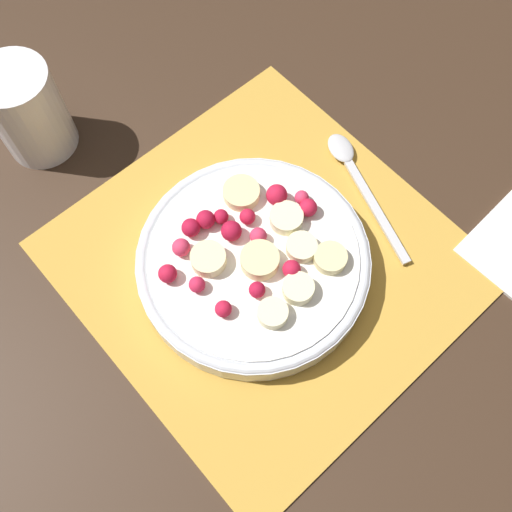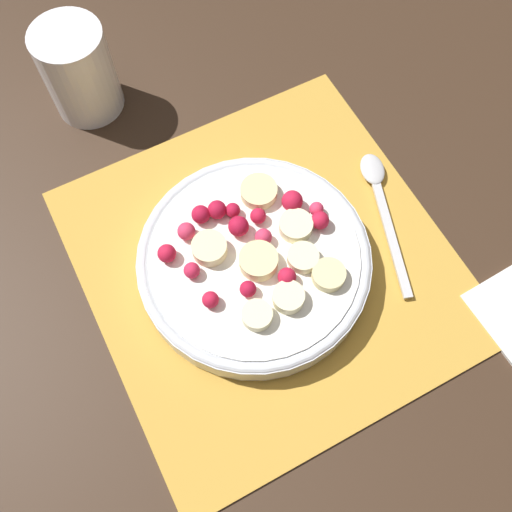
# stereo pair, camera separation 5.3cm
# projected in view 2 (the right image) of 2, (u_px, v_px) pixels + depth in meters

# --- Properties ---
(ground_plane) EXTENTS (3.00, 3.00, 0.00)m
(ground_plane) POSITION_uv_depth(u_px,v_px,m) (268.00, 264.00, 0.58)
(ground_plane) COLOR #382619
(placemat) EXTENTS (0.36, 0.35, 0.01)m
(placemat) POSITION_uv_depth(u_px,v_px,m) (268.00, 263.00, 0.57)
(placemat) COLOR gold
(placemat) RESTS_ON ground_plane
(fruit_bowl) EXTENTS (0.23, 0.23, 0.05)m
(fruit_bowl) POSITION_uv_depth(u_px,v_px,m) (256.00, 263.00, 0.55)
(fruit_bowl) COLOR silver
(fruit_bowl) RESTS_ON placemat
(spoon) EXTENTS (0.16, 0.07, 0.01)m
(spoon) POSITION_uv_depth(u_px,v_px,m) (379.00, 194.00, 0.60)
(spoon) COLOR silver
(spoon) RESTS_ON placemat
(drinking_glass) EXTENTS (0.08, 0.08, 0.10)m
(drinking_glass) POSITION_uv_depth(u_px,v_px,m) (79.00, 71.00, 0.61)
(drinking_glass) COLOR white
(drinking_glass) RESTS_ON ground_plane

